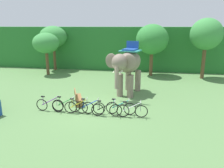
{
  "coord_description": "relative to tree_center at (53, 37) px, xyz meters",
  "views": [
    {
      "loc": [
        3.19,
        -12.29,
        4.87
      ],
      "look_at": [
        0.97,
        1.0,
        1.3
      ],
      "focal_mm": 35.55,
      "sensor_mm": 36.0,
      "label": 1
    }
  ],
  "objects": [
    {
      "name": "bike_blue",
      "position": [
        7.25,
        -11.91,
        -3.25
      ],
      "size": [
        1.71,
        0.52,
        0.92
      ],
      "color": "black",
      "rests_on": "ground"
    },
    {
      "name": "bike_teal",
      "position": [
        8.96,
        -11.68,
        -3.25
      ],
      "size": [
        1.71,
        0.52,
        0.92
      ],
      "color": "black",
      "rests_on": "ground"
    },
    {
      "name": "bike_white",
      "position": [
        9.62,
        -12.0,
        -3.25
      ],
      "size": [
        1.71,
        0.52,
        0.92
      ],
      "color": "black",
      "rests_on": "ground"
    },
    {
      "name": "bike_black",
      "position": [
        8.23,
        -12.08,
        -3.25
      ],
      "size": [
        1.71,
        0.52,
        0.92
      ],
      "color": "black",
      "rests_on": "ground"
    },
    {
      "name": "foliage_hedge",
      "position": [
        7.21,
        3.67,
        -1.28
      ],
      "size": [
        36.0,
        6.0,
        4.71
      ],
      "primitive_type": "cube",
      "color": "#28702D",
      "rests_on": "ground"
    },
    {
      "name": "ground_plane",
      "position": [
        7.21,
        -11.01,
        -3.64
      ],
      "size": [
        80.0,
        80.0,
        0.0
      ],
      "primitive_type": "plane",
      "color": "#567F47"
    },
    {
      "name": "bike_yellow",
      "position": [
        6.62,
        -11.96,
        -3.25
      ],
      "size": [
        1.7,
        0.52,
        0.92
      ],
      "color": "black",
      "rests_on": "ground"
    },
    {
      "name": "bike_purple",
      "position": [
        4.82,
        -11.91,
        -3.25
      ],
      "size": [
        1.71,
        0.52,
        0.92
      ],
      "color": "black",
      "rests_on": "ground"
    },
    {
      "name": "elephant",
      "position": [
        8.98,
        -7.91,
        -1.44
      ],
      "size": [
        2.49,
        4.25,
        3.78
      ],
      "color": "gray",
      "rests_on": "ground"
    },
    {
      "name": "tree_left",
      "position": [
        10.65,
        -1.22,
        -0.09
      ],
      "size": [
        3.12,
        3.12,
        5.01
      ],
      "color": "brown",
      "rests_on": "ground"
    },
    {
      "name": "tree_center_right",
      "position": [
        0.3,
        -2.49,
        -0.48
      ],
      "size": [
        2.58,
        2.58,
        4.19
      ],
      "color": "brown",
      "rests_on": "ground"
    },
    {
      "name": "wooden_bench",
      "position": [
        6.03,
        -10.49,
        -3.16
      ],
      "size": [
        0.95,
        1.54,
        0.89
      ],
      "color": "brown",
      "rests_on": "ground"
    },
    {
      "name": "tree_center",
      "position": [
        0.0,
        0.0,
        0.0
      ],
      "size": [
        2.96,
        2.96,
        4.83
      ],
      "color": "brown",
      "rests_on": "ground"
    },
    {
      "name": "tree_right",
      "position": [
        15.44,
        -1.7,
        0.44
      ],
      "size": [
        2.87,
        2.87,
        5.54
      ],
      "color": "brown",
      "rests_on": "ground"
    },
    {
      "name": "bike_green",
      "position": [
        5.78,
        -11.8,
        -3.25
      ],
      "size": [
        1.71,
        0.52,
        0.92
      ],
      "color": "black",
      "rests_on": "ground"
    }
  ]
}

